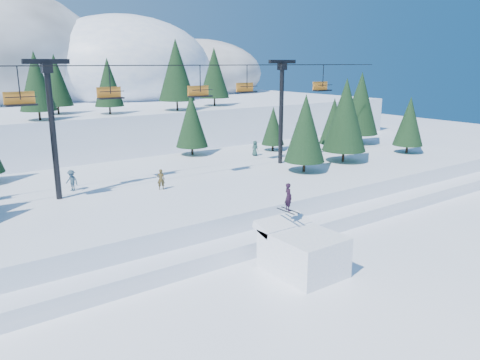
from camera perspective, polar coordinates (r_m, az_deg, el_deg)
ground at (r=28.01m, az=8.72°, el=-12.62°), size 160.00×160.00×0.00m
mid_shelf at (r=41.37m, az=-8.92°, el=-1.86°), size 70.00×22.00×2.50m
berm at (r=33.41m, az=-0.94°, el=-6.88°), size 70.00×6.00×1.10m
jump_kicker at (r=29.16m, az=7.54°, el=-8.52°), size 3.68×5.02×5.30m
chairlift at (r=40.56m, az=-7.76°, el=9.48°), size 46.00×3.21×10.28m
conifer_stand at (r=40.57m, az=-8.39°, el=6.19°), size 62.51×16.98×10.23m
distant_skiers at (r=40.05m, az=-14.63°, el=0.42°), size 29.88×7.79×1.72m
banner_near at (r=34.73m, az=9.01°, el=-6.24°), size 2.86×0.22×0.90m
banner_far at (r=38.31m, az=11.90°, el=-4.41°), size 2.83×0.46×0.90m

